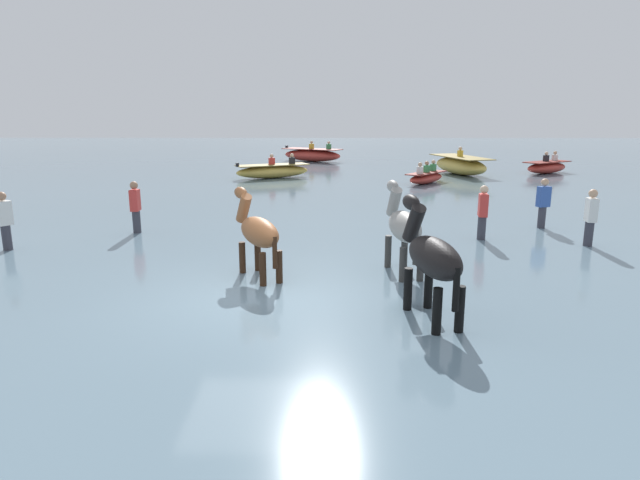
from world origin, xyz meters
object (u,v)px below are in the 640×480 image
object	(u,v)px
boat_near_starboard	(273,171)
person_onlooker_right	(590,222)
boat_mid_channel	(460,165)
person_onlooker_left	(543,207)
person_spectator_far	(136,211)
boat_near_port	(312,155)
boat_far_offshore	(547,167)
horse_trailing_grey	(403,228)
horse_lead_chestnut	(258,234)
boat_mid_outer	(426,177)
horse_flank_black	(432,259)
person_wading_close	(482,217)
person_wading_mid	(5,226)

from	to	relation	value
boat_near_starboard	person_onlooker_right	size ratio (longest dim) A/B	2.22
boat_mid_channel	person_onlooker_left	xyz separation A→B (m)	(-0.88, -12.78, 0.13)
person_spectator_far	boat_near_starboard	bearing A→B (deg)	78.50
boat_near_port	person_spectator_far	distance (m)	20.86
person_spectator_far	boat_far_offshore	bearing A→B (deg)	41.16
boat_near_starboard	boat_mid_channel	world-z (taller)	boat_mid_channel
horse_trailing_grey	boat_near_starboard	bearing A→B (deg)	104.31
horse_lead_chestnut	horse_trailing_grey	size ratio (longest dim) A/B	0.96
boat_mid_outer	person_onlooker_right	xyz separation A→B (m)	(1.73, -11.29, 0.30)
horse_flank_black	person_onlooker_right	size ratio (longest dim) A/B	1.27
boat_mid_outer	person_onlooker_right	bearing A→B (deg)	-81.28
person_spectator_far	boat_mid_outer	bearing A→B (deg)	47.33
boat_mid_outer	boat_near_port	size ratio (longest dim) A/B	0.62
boat_far_offshore	person_onlooker_right	bearing A→B (deg)	-108.12
person_onlooker_right	boat_near_port	bearing A→B (deg)	107.53
horse_trailing_grey	person_onlooker_left	size ratio (longest dim) A/B	1.23
boat_mid_outer	boat_mid_channel	bearing A→B (deg)	56.71
horse_flank_black	person_onlooker_right	xyz separation A→B (m)	(4.52, 4.62, -0.36)
boat_mid_outer	person_wading_close	xyz separation A→B (m)	(-0.57, -10.67, 0.30)
horse_lead_chestnut	horse_flank_black	distance (m)	3.54
boat_near_port	person_onlooker_right	world-z (taller)	person_onlooker_right
boat_mid_channel	person_onlooker_right	world-z (taller)	boat_mid_channel
horse_flank_black	boat_near_port	xyz separation A→B (m)	(-2.36, 26.41, -0.53)
boat_mid_channel	boat_near_port	bearing A→B (deg)	136.75
person_wading_close	boat_mid_channel	bearing A→B (deg)	78.58
horse_trailing_grey	boat_mid_channel	world-z (taller)	horse_trailing_grey
horse_flank_black	person_onlooker_left	world-z (taller)	horse_flank_black
person_spectator_far	person_onlooker_left	bearing A→B (deg)	3.72
person_wading_close	person_wading_mid	distance (m)	11.00
horse_lead_chestnut	boat_far_offshore	size ratio (longest dim) A/B	0.69
person_onlooker_right	person_wading_close	bearing A→B (deg)	164.75
boat_mid_channel	horse_trailing_grey	bearing A→B (deg)	-106.92
boat_mid_channel	person_spectator_far	size ratio (longest dim) A/B	2.68
boat_mid_outer	person_wading_close	bearing A→B (deg)	-93.03
boat_near_starboard	person_onlooker_left	world-z (taller)	person_onlooker_left
boat_near_starboard	person_wading_mid	distance (m)	14.45
person_onlooker_right	person_wading_mid	distance (m)	13.25
horse_flank_black	boat_far_offshore	world-z (taller)	horse_flank_black
horse_lead_chestnut	person_spectator_far	distance (m)	5.24
horse_lead_chestnut	boat_mid_outer	bearing A→B (deg)	67.83
horse_flank_black	person_wading_close	size ratio (longest dim) A/B	1.27
boat_near_starboard	boat_far_offshore	bearing A→B (deg)	8.78
horse_lead_chestnut	horse_flank_black	xyz separation A→B (m)	(2.83, -2.12, 0.09)
boat_mid_outer	person_onlooker_right	size ratio (longest dim) A/B	1.53
horse_lead_chestnut	boat_near_port	size ratio (longest dim) A/B	0.48
horse_lead_chestnut	boat_near_port	world-z (taller)	horse_lead_chestnut
horse_flank_black	boat_near_starboard	size ratio (longest dim) A/B	0.57
person_onlooker_left	person_wading_mid	xyz separation A→B (m)	(-12.92, -2.53, 0.00)
horse_trailing_grey	person_wading_close	size ratio (longest dim) A/B	1.23
person_onlooker_right	person_onlooker_left	size ratio (longest dim) A/B	1.00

